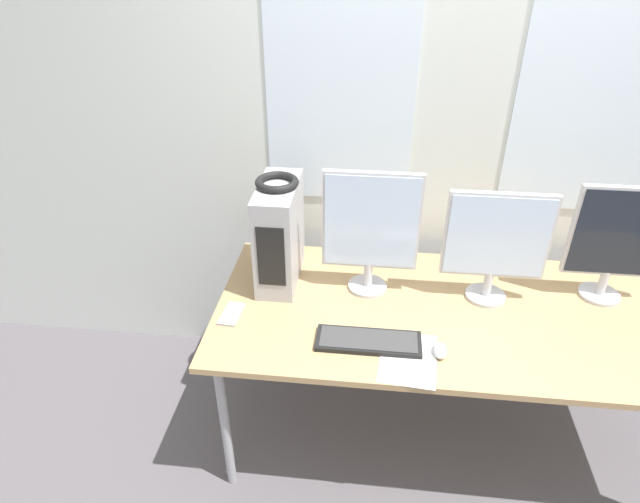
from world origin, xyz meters
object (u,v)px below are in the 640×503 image
(pc_tower, at_px, (279,234))
(cell_phone, at_px, (232,314))
(monitor_right_far, at_px, (618,240))
(monitor_main, at_px, (371,228))
(monitor_right_near, at_px, (496,242))
(keyboard, at_px, (368,341))
(mouse, at_px, (440,350))
(headphones, at_px, (277,182))

(pc_tower, relative_size, cell_phone, 2.91)
(monitor_right_far, xyz_separation_m, cell_phone, (-1.58, -0.31, -0.28))
(monitor_main, bearing_deg, cell_phone, -155.06)
(monitor_main, bearing_deg, monitor_right_near, -1.43)
(monitor_main, relative_size, monitor_right_near, 1.12)
(monitor_main, bearing_deg, pc_tower, 174.11)
(monitor_right_far, bearing_deg, cell_phone, -168.83)
(keyboard, xyz_separation_m, mouse, (0.27, -0.03, 0.01))
(pc_tower, distance_m, headphones, 0.25)
(monitor_main, relative_size, cell_phone, 3.53)
(pc_tower, bearing_deg, monitor_main, -5.89)
(monitor_right_far, bearing_deg, monitor_right_near, -172.67)
(pc_tower, height_order, cell_phone, pc_tower)
(monitor_right_near, xyz_separation_m, monitor_right_far, (0.50, 0.06, 0.01))
(pc_tower, relative_size, mouse, 5.07)
(monitor_right_near, xyz_separation_m, keyboard, (-0.50, -0.36, -0.27))
(monitor_main, distance_m, monitor_right_far, 1.02)
(headphones, xyz_separation_m, mouse, (0.69, -0.45, -0.46))
(headphones, xyz_separation_m, monitor_main, (0.40, -0.04, -0.17))
(mouse, relative_size, cell_phone, 0.57)
(pc_tower, bearing_deg, cell_phone, -117.68)
(monitor_right_near, xyz_separation_m, mouse, (-0.23, -0.39, -0.26))
(monitor_right_far, bearing_deg, pc_tower, -179.59)
(headphones, height_order, monitor_right_near, monitor_right_near)
(monitor_right_near, distance_m, monitor_right_far, 0.50)
(headphones, height_order, monitor_right_far, monitor_right_far)
(monitor_right_near, distance_m, mouse, 0.52)
(monitor_right_near, height_order, mouse, monitor_right_near)
(monitor_right_far, relative_size, cell_phone, 3.30)
(keyboard, distance_m, mouse, 0.27)
(monitor_right_far, height_order, mouse, monitor_right_far)
(headphones, xyz_separation_m, keyboard, (0.42, -0.42, -0.47))
(pc_tower, distance_m, monitor_right_far, 1.42)
(monitor_right_near, relative_size, cell_phone, 3.16)
(headphones, xyz_separation_m, cell_phone, (-0.16, -0.30, -0.48))
(pc_tower, relative_size, keyboard, 1.13)
(monitor_right_near, distance_m, keyboard, 0.67)
(pc_tower, height_order, mouse, pc_tower)
(monitor_right_far, distance_m, mouse, 0.90)
(pc_tower, xyz_separation_m, mouse, (0.69, -0.44, -0.22))
(pc_tower, bearing_deg, monitor_right_far, 0.41)
(monitor_right_near, relative_size, mouse, 5.51)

